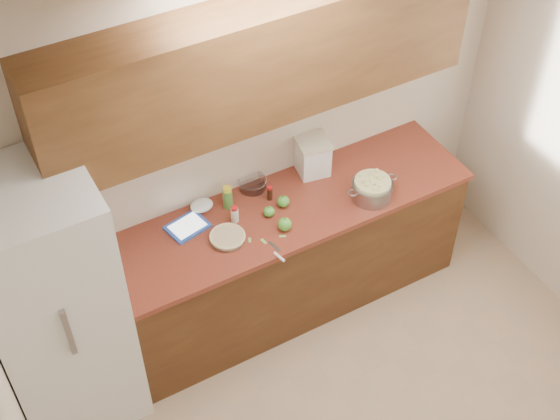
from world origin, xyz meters
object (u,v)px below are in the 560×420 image
pie (227,237)px  colander (372,189)px  tablet (187,227)px  flour_canister (313,156)px

pie → colander: colander is taller
pie → tablet: pie is taller
colander → tablet: size_ratio=1.30×
pie → flour_canister: bearing=20.3°
pie → flour_canister: flour_canister is taller
flour_canister → colander: bearing=-62.7°
colander → tablet: colander is taller
pie → tablet: 0.27m
pie → tablet: bearing=129.0°
colander → tablet: bearing=164.2°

